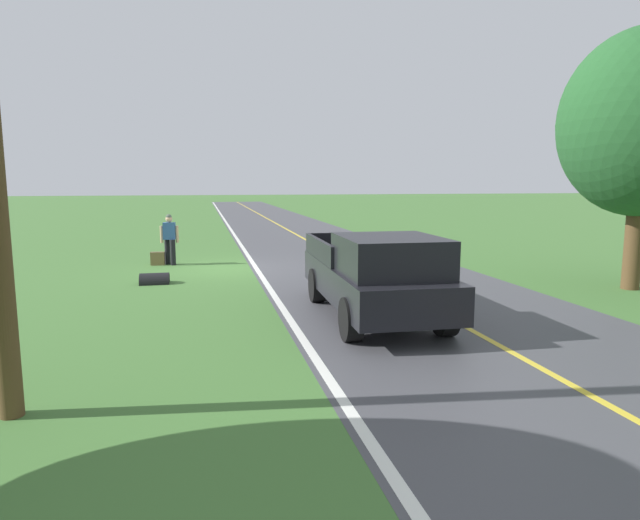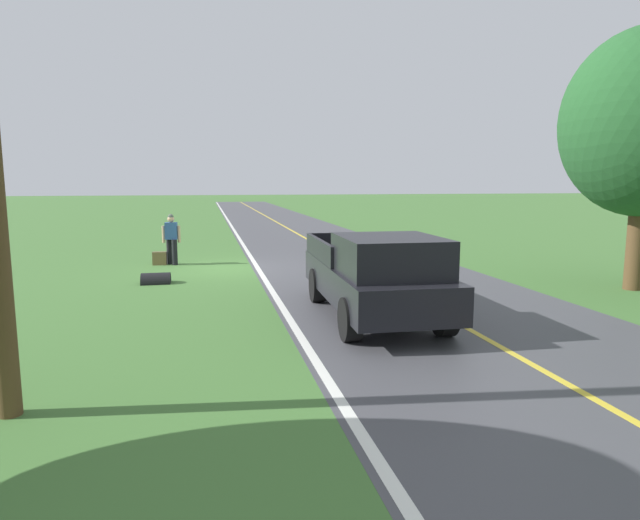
{
  "view_description": "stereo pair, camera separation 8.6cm",
  "coord_description": "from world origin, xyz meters",
  "views": [
    {
      "loc": [
        0.74,
        18.0,
        2.85
      ],
      "look_at": [
        -1.71,
        6.87,
        1.2
      ],
      "focal_mm": 30.47,
      "sensor_mm": 36.0,
      "label": 1
    },
    {
      "loc": [
        0.65,
        18.01,
        2.85
      ],
      "look_at": [
        -1.71,
        6.87,
        1.2
      ],
      "focal_mm": 30.47,
      "sensor_mm": 36.0,
      "label": 2
    }
  ],
  "objects": [
    {
      "name": "lane_edge_line",
      "position": [
        -1.02,
        0.0,
        0.01
      ],
      "size": [
        0.16,
        117.6,
        0.0
      ],
      "primitive_type": "cube",
      "color": "silver",
      "rests_on": "ground"
    },
    {
      "name": "lane_centre_line",
      "position": [
        -4.31,
        0.0,
        0.01
      ],
      "size": [
        0.14,
        117.6,
        0.0
      ],
      "primitive_type": "cube",
      "color": "gold",
      "rests_on": "ground"
    },
    {
      "name": "road_surface",
      "position": [
        -4.31,
        0.0,
        0.0
      ],
      "size": [
        6.95,
        120.0,
        0.0
      ],
      "primitive_type": "cube",
      "color": "#47474C",
      "rests_on": "ground"
    },
    {
      "name": "suitcase_carried",
      "position": [
        2.22,
        -1.23,
        0.23
      ],
      "size": [
        0.48,
        0.24,
        0.46
      ],
      "primitive_type": "cube",
      "rotation": [
        0.0,
        0.0,
        1.48
      ],
      "color": "brown",
      "rests_on": "ground"
    },
    {
      "name": "hitchhiker_walking",
      "position": [
        1.79,
        -1.27,
        0.98
      ],
      "size": [
        0.62,
        0.53,
        1.75
      ],
      "color": "black",
      "rests_on": "ground"
    },
    {
      "name": "drainage_culvert",
      "position": [
        2.06,
        2.29,
        0.0
      ],
      "size": [
        0.8,
        0.6,
        0.6
      ],
      "primitive_type": "cylinder",
      "rotation": [
        0.0,
        1.57,
        0.0
      ],
      "color": "black",
      "rests_on": "ground"
    },
    {
      "name": "pickup_truck_passing",
      "position": [
        -2.78,
        7.45,
        0.97
      ],
      "size": [
        2.2,
        5.45,
        1.82
      ],
      "color": "black",
      "rests_on": "ground"
    },
    {
      "name": "ground_plane",
      "position": [
        0.0,
        0.0,
        0.0
      ],
      "size": [
        200.0,
        200.0,
        0.0
      ],
      "primitive_type": "plane",
      "color": "#427033"
    }
  ]
}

